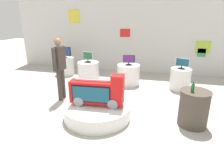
% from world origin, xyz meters
% --- Properties ---
extents(ground_plane, '(30.00, 30.00, 0.00)m').
position_xyz_m(ground_plane, '(0.00, 0.00, 0.00)').
color(ground_plane, '#B2ADA3').
extents(back_wall_display, '(10.81, 0.13, 3.08)m').
position_xyz_m(back_wall_display, '(0.00, 4.37, 1.54)').
color(back_wall_display, silver).
rests_on(back_wall_display, ground).
extents(main_display_pedestal, '(1.56, 1.56, 0.32)m').
position_xyz_m(main_display_pedestal, '(-0.22, 0.09, 0.16)').
color(main_display_pedestal, silver).
rests_on(main_display_pedestal, ground).
extents(novelty_firetruck_tv, '(1.25, 0.42, 0.75)m').
position_xyz_m(novelty_firetruck_tv, '(-0.19, 0.08, 0.63)').
color(novelty_firetruck_tv, gray).
rests_on(novelty_firetruck_tv, main_display_pedestal).
extents(display_pedestal_left_rear, '(0.78, 0.78, 0.70)m').
position_xyz_m(display_pedestal_left_rear, '(-1.42, 2.65, 0.35)').
color(display_pedestal_left_rear, silver).
rests_on(display_pedestal_left_rear, ground).
extents(tv_on_left_rear, '(0.42, 0.22, 0.38)m').
position_xyz_m(tv_on_left_rear, '(-1.42, 2.64, 0.91)').
color(tv_on_left_rear, black).
rests_on(tv_on_left_rear, display_pedestal_left_rear).
extents(display_pedestal_center_rear, '(0.65, 0.65, 0.70)m').
position_xyz_m(display_pedestal_center_rear, '(1.82, 2.50, 0.35)').
color(display_pedestal_center_rear, silver).
rests_on(display_pedestal_center_rear, ground).
extents(tv_on_center_rear, '(0.41, 0.20, 0.34)m').
position_xyz_m(tv_on_center_rear, '(1.82, 2.50, 0.88)').
color(tv_on_center_rear, black).
rests_on(tv_on_center_rear, display_pedestal_center_rear).
extents(display_pedestal_right_rear, '(0.79, 0.79, 0.70)m').
position_xyz_m(display_pedestal_right_rear, '(0.10, 2.60, 0.35)').
color(display_pedestal_right_rear, silver).
rests_on(display_pedestal_right_rear, ground).
extents(tv_on_right_rear, '(0.41, 0.20, 0.33)m').
position_xyz_m(tv_on_right_rear, '(0.10, 2.59, 0.88)').
color(tv_on_right_rear, black).
rests_on(tv_on_right_rear, display_pedestal_right_rear).
extents(display_pedestal_far_right, '(0.74, 0.74, 0.70)m').
position_xyz_m(display_pedestal_far_right, '(-2.63, 3.16, 0.35)').
color(display_pedestal_far_right, silver).
rests_on(display_pedestal_far_right, ground).
extents(tv_on_far_right, '(0.56, 0.19, 0.44)m').
position_xyz_m(tv_on_far_right, '(-2.63, 3.15, 0.94)').
color(tv_on_far_right, black).
rests_on(tv_on_far_right, display_pedestal_far_right).
extents(side_table_round, '(0.63, 0.63, 0.80)m').
position_xyz_m(side_table_round, '(1.91, 0.27, 0.41)').
color(side_table_round, '#4C4238').
rests_on(side_table_round, ground).
extents(bottle_on_side_table, '(0.07, 0.07, 0.23)m').
position_xyz_m(bottle_on_side_table, '(1.82, 0.20, 0.89)').
color(bottle_on_side_table, '#195926').
rests_on(bottle_on_side_table, side_table_round).
extents(shopper_browsing_near_truck, '(0.20, 0.56, 1.74)m').
position_xyz_m(shopper_browsing_near_truck, '(-1.55, 0.85, 1.02)').
color(shopper_browsing_near_truck, '#38332D').
rests_on(shopper_browsing_near_truck, ground).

